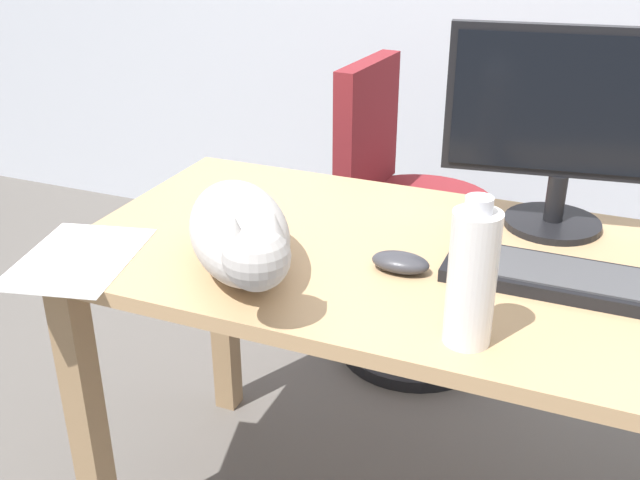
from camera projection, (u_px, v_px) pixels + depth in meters
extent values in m
cube|color=tan|center=(437.00, 266.00, 1.44)|extent=(1.44, 0.71, 0.03)
cube|color=#977752|center=(88.00, 426.00, 1.58)|extent=(0.06, 0.06, 0.72)
cube|color=#977752|center=(223.00, 299.00, 2.07)|extent=(0.06, 0.06, 0.72)
cylinder|color=black|center=(413.00, 344.00, 2.47)|extent=(0.48, 0.48, 0.04)
cylinder|color=black|center=(416.00, 286.00, 2.38)|extent=(0.06, 0.06, 0.48)
cylinder|color=maroon|center=(421.00, 208.00, 2.26)|extent=(0.44, 0.44, 0.06)
cube|color=maroon|center=(367.00, 127.00, 2.24)|extent=(0.09, 0.36, 0.40)
cylinder|color=black|center=(552.00, 223.00, 1.57)|extent=(0.20, 0.20, 0.01)
cylinder|color=black|center=(556.00, 198.00, 1.54)|extent=(0.04, 0.04, 0.10)
cube|color=black|center=(570.00, 103.00, 1.46)|extent=(0.48, 0.10, 0.30)
cube|color=black|center=(570.00, 105.00, 1.44)|extent=(0.45, 0.07, 0.27)
cube|color=black|center=(568.00, 280.00, 1.33)|extent=(0.44, 0.15, 0.02)
cube|color=#444447|center=(569.00, 273.00, 1.32)|extent=(0.40, 0.12, 0.00)
ellipsoid|color=#B2ADA8|center=(239.00, 231.00, 1.37)|extent=(0.36, 0.40, 0.15)
sphere|color=#B2ADA8|center=(256.00, 257.00, 1.16)|extent=(0.11, 0.11, 0.11)
cone|color=#B2ADA8|center=(275.00, 226.00, 1.15)|extent=(0.04, 0.04, 0.04)
cone|color=#B2ADA8|center=(236.00, 230.00, 1.13)|extent=(0.04, 0.04, 0.04)
cylinder|color=#B2ADA8|center=(242.00, 204.00, 1.63)|extent=(0.18, 0.11, 0.03)
ellipsoid|color=#333338|center=(400.00, 262.00, 1.38)|extent=(0.11, 0.06, 0.04)
cube|color=white|center=(78.00, 258.00, 1.43)|extent=(0.27, 0.34, 0.00)
cylinder|color=silver|center=(472.00, 279.00, 1.13)|extent=(0.08, 0.08, 0.22)
cylinder|color=silver|center=(479.00, 205.00, 1.07)|extent=(0.04, 0.04, 0.02)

